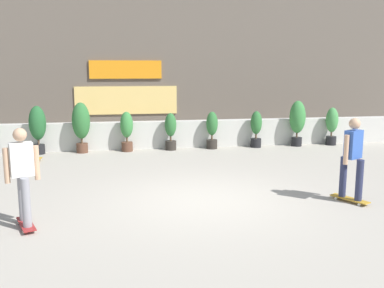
{
  "coord_description": "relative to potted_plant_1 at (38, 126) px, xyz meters",
  "views": [
    {
      "loc": [
        -1.64,
        -8.26,
        2.65
      ],
      "look_at": [
        0.0,
        1.5,
        0.9
      ],
      "focal_mm": 40.19,
      "sensor_mm": 36.0,
      "label": 1
    }
  ],
  "objects": [
    {
      "name": "potted_plant_5",
      "position": [
        5.53,
        0.0,
        -0.21
      ],
      "size": [
        0.39,
        0.39,
        1.24
      ],
      "color": "#2D2823",
      "rests_on": "ground"
    },
    {
      "name": "potted_plant_6",
      "position": [
        7.06,
        0.0,
        -0.22
      ],
      "size": [
        0.38,
        0.38,
        1.23
      ],
      "color": "black",
      "rests_on": "ground"
    },
    {
      "name": "building_backdrop",
      "position": [
        4.18,
        4.45,
        2.37
      ],
      "size": [
        20.0,
        2.08,
        6.5
      ],
      "color": "#60564C",
      "rests_on": "ground"
    },
    {
      "name": "potted_plant_3",
      "position": [
        2.73,
        0.0,
        -0.17
      ],
      "size": [
        0.41,
        0.41,
        1.29
      ],
      "color": "brown",
      "rests_on": "ground"
    },
    {
      "name": "potted_plant_4",
      "position": [
        4.15,
        0.0,
        -0.23
      ],
      "size": [
        0.38,
        0.38,
        1.22
      ],
      "color": "#2D2823",
      "rests_on": "ground"
    },
    {
      "name": "skater_far_right",
      "position": [
        7.04,
        -6.16,
        0.06
      ],
      "size": [
        0.55,
        0.8,
        1.7
      ],
      "color": "#BF8C26",
      "rests_on": "ground"
    },
    {
      "name": "potted_plant_8",
      "position": [
        9.8,
        -0.0,
        -0.15
      ],
      "size": [
        0.42,
        0.42,
        1.31
      ],
      "color": "black",
      "rests_on": "ground"
    },
    {
      "name": "skater_by_wall_right",
      "position": [
        0.92,
        -6.56,
        0.06
      ],
      "size": [
        0.53,
        0.82,
        1.7
      ],
      "color": "maroon",
      "rests_on": "ground"
    },
    {
      "name": "potted_plant_7",
      "position": [
        8.53,
        0.0,
        0.04
      ],
      "size": [
        0.54,
        0.54,
        1.56
      ],
      "color": "black",
      "rests_on": "ground"
    },
    {
      "name": "ground_plane",
      "position": [
        4.18,
        -5.55,
        -0.88
      ],
      "size": [
        48.0,
        48.0,
        0.0
      ],
      "primitive_type": "plane",
      "color": "#A8A093"
    },
    {
      "name": "potted_plant_1",
      "position": [
        0.0,
        0.0,
        0.0
      ],
      "size": [
        0.52,
        0.52,
        1.51
      ],
      "color": "black",
      "rests_on": "ground"
    },
    {
      "name": "planter_wall",
      "position": [
        4.18,
        0.45,
        -0.43
      ],
      "size": [
        18.0,
        0.4,
        0.9
      ],
      "primitive_type": "cube",
      "color": "beige",
      "rests_on": "ground"
    },
    {
      "name": "skateboard_near_camera",
      "position": [
        0.12,
        -1.27,
        -0.82
      ],
      "size": [
        0.26,
        0.81,
        0.08
      ],
      "color": "#BF8C26",
      "rests_on": "ground"
    },
    {
      "name": "potted_plant_2",
      "position": [
        1.32,
        -0.0,
        0.06
      ],
      "size": [
        0.56,
        0.56,
        1.6
      ],
      "color": "brown",
      "rests_on": "ground"
    }
  ]
}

